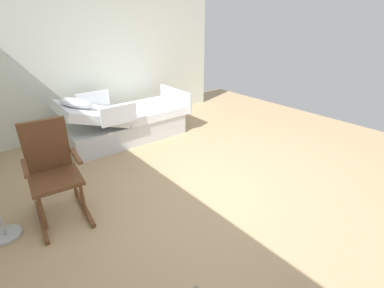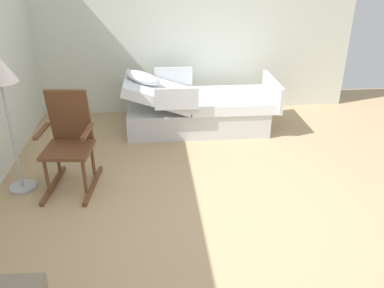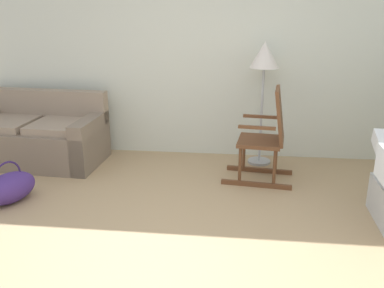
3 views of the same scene
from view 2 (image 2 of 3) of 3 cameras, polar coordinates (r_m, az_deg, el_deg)
name	(u,v)px [view 2 (image 2 of 3)]	position (r m, az deg, el deg)	size (l,w,h in m)	color
ground_plane	(228,220)	(3.84, 5.20, -10.90)	(7.48, 7.48, 0.00)	tan
side_wall	(194,23)	(6.16, 0.23, 17.03)	(0.10, 4.92, 2.70)	silver
hospital_bed	(197,109)	(5.63, 0.73, 5.03)	(1.06, 2.14, 0.91)	silver
rocking_chair	(69,142)	(4.33, -17.26, 0.27)	(0.81, 0.55, 1.05)	brown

